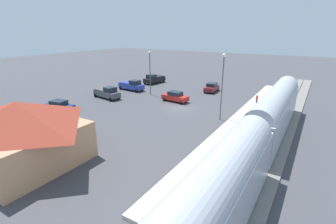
% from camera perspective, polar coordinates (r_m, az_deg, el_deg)
% --- Properties ---
extents(ground_plane, '(200.00, 200.00, 0.00)m').
position_cam_1_polar(ground_plane, '(38.94, 2.68, 0.94)').
color(ground_plane, '#424247').
extents(railway_track, '(4.80, 70.00, 0.30)m').
position_cam_1_polar(railway_track, '(34.82, 23.33, -2.54)').
color(railway_track, slate).
rests_on(railway_track, ground).
extents(platform, '(3.20, 46.00, 0.30)m').
position_cam_1_polar(platform, '(35.46, 17.00, -1.36)').
color(platform, '#B7B2A8').
rests_on(platform, ground).
extents(station_building, '(10.21, 9.49, 5.73)m').
position_cam_1_polar(station_building, '(25.70, -30.55, -3.89)').
color(station_building, tan).
rests_on(station_building, ground).
extents(pedestrian_on_platform, '(0.36, 0.36, 1.71)m').
position_cam_1_polar(pedestrian_on_platform, '(41.28, 19.55, 2.74)').
color(pedestrian_on_platform, '#333338').
rests_on(pedestrian_on_platform, platform).
extents(sedan_red, '(4.65, 2.59, 1.74)m').
position_cam_1_polar(sedan_red, '(42.18, 1.64, 3.55)').
color(sedan_red, red).
rests_on(sedan_red, ground).
extents(pickup_blue, '(5.55, 2.84, 2.14)m').
position_cam_1_polar(pickup_blue, '(50.73, -8.27, 6.04)').
color(pickup_blue, '#283D9E').
rests_on(pickup_blue, ground).
extents(sedan_navy, '(4.75, 2.83, 1.74)m').
position_cam_1_polar(sedan_navy, '(40.09, -23.54, 1.23)').
color(sedan_navy, navy).
rests_on(sedan_navy, ground).
extents(sedan_maroon, '(2.18, 4.63, 1.74)m').
position_cam_1_polar(sedan_maroon, '(49.83, 9.91, 5.57)').
color(sedan_maroon, maroon).
rests_on(sedan_maroon, ground).
extents(pickup_black, '(2.76, 5.64, 2.14)m').
position_cam_1_polar(pickup_black, '(56.99, -3.17, 7.53)').
color(pickup_black, black).
rests_on(pickup_black, ground).
extents(pickup_charcoal, '(5.64, 3.14, 2.14)m').
position_cam_1_polar(pickup_charcoal, '(45.49, -13.67, 4.31)').
color(pickup_charcoal, '#47494F').
rests_on(pickup_charcoal, ground).
extents(light_pole_near_platform, '(0.44, 0.44, 8.77)m').
position_cam_1_polar(light_pole_near_platform, '(33.15, 12.30, 7.16)').
color(light_pole_near_platform, '#515156').
rests_on(light_pole_near_platform, ground).
extents(light_pole_lot_center, '(0.44, 0.44, 7.98)m').
position_cam_1_polar(light_pole_lot_center, '(46.10, -4.13, 9.99)').
color(light_pole_lot_center, '#515156').
rests_on(light_pole_lot_center, ground).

